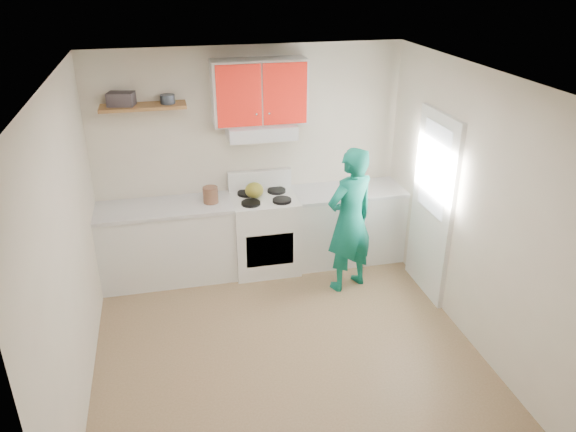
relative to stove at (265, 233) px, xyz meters
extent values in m
plane|color=brown|center=(-0.10, -1.57, -0.46)|extent=(3.80, 3.80, 0.00)
cube|color=white|center=(-0.10, -1.57, 2.14)|extent=(3.60, 3.80, 0.04)
cube|color=beige|center=(-0.10, 0.32, 0.84)|extent=(3.60, 0.04, 2.60)
cube|color=beige|center=(-0.10, -3.47, 0.84)|extent=(3.60, 0.04, 2.60)
cube|color=beige|center=(-1.90, -1.57, 0.84)|extent=(0.04, 3.80, 2.60)
cube|color=beige|center=(1.70, -1.57, 0.84)|extent=(0.04, 3.80, 2.60)
cube|color=white|center=(1.68, -0.88, 0.56)|extent=(0.05, 0.85, 2.05)
cube|color=white|center=(1.65, -0.88, 0.99)|extent=(0.01, 0.55, 0.95)
cube|color=silver|center=(-1.14, 0.02, -0.01)|extent=(1.52, 0.60, 0.90)
cube|color=silver|center=(1.04, 0.02, -0.01)|extent=(1.32, 0.60, 0.90)
cube|color=white|center=(0.00, 0.00, 0.00)|extent=(0.76, 0.65, 0.92)
cube|color=silver|center=(0.00, 0.10, 1.24)|extent=(0.76, 0.44, 0.15)
cube|color=red|center=(0.00, 0.16, 1.66)|extent=(1.02, 0.33, 0.70)
cube|color=brown|center=(-1.25, 0.18, 1.56)|extent=(0.90, 0.30, 0.04)
cube|color=#433B40|center=(-1.46, 0.20, 1.65)|extent=(0.30, 0.25, 0.14)
cylinder|color=#333D4C|center=(-0.99, 0.18, 1.62)|extent=(0.16, 0.16, 0.09)
ellipsoid|color=olive|center=(-0.11, 0.04, 0.55)|extent=(0.29, 0.29, 0.18)
cylinder|color=brown|center=(-0.61, 0.00, 0.54)|extent=(0.22, 0.22, 0.21)
cube|color=olive|center=(0.98, 0.06, 0.45)|extent=(0.33, 0.28, 0.02)
cube|color=red|center=(1.51, -0.07, 0.44)|extent=(0.33, 0.29, 0.01)
imported|color=#0B6754|center=(0.84, -0.63, 0.37)|extent=(0.71, 0.59, 1.67)
camera|label=1|loc=(-1.05, -5.81, 2.99)|focal=34.47mm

